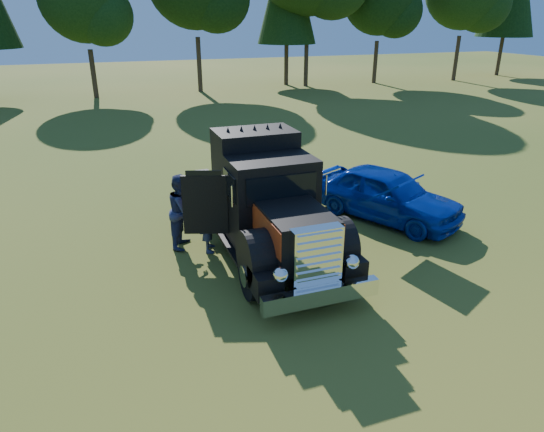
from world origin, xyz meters
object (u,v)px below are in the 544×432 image
at_px(hotrod_coupe, 386,194).
at_px(spectator_far, 183,211).
at_px(spectator_near, 208,215).
at_px(diamond_t_truck, 266,205).

distance_m(hotrod_coupe, spectator_far, 6.04).
distance_m(spectator_near, spectator_far, 0.74).
bearing_deg(diamond_t_truck, spectator_far, 152.73).
xyz_separation_m(hotrod_coupe, spectator_far, (-6.03, 0.17, 0.21)).
bearing_deg(spectator_far, hotrod_coupe, -65.96).
bearing_deg(spectator_far, diamond_t_truck, -91.59).
height_order(hotrod_coupe, spectator_far, spectator_far).
height_order(spectator_near, spectator_far, spectator_far).
relative_size(diamond_t_truck, hotrod_coupe, 1.46).
height_order(diamond_t_truck, spectator_near, diamond_t_truck).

